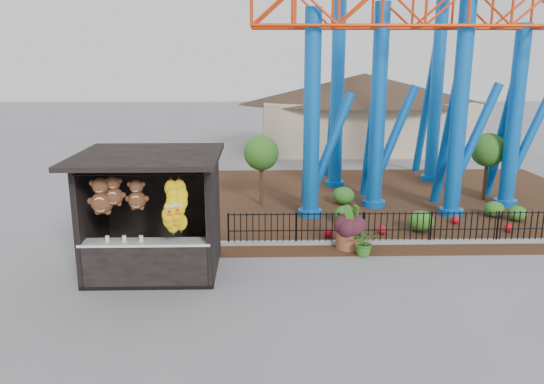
{
  "coord_description": "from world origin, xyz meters",
  "views": [
    {
      "loc": [
        -0.3,
        -11.86,
        5.32
      ],
      "look_at": [
        0.04,
        1.5,
        2.0
      ],
      "focal_mm": 35.0,
      "sensor_mm": 36.0,
      "label": 1
    }
  ],
  "objects_px": {
    "prize_booth": "(151,217)",
    "potted_plant": "(365,242)",
    "terracotta_planter": "(350,239)",
    "roller_coaster": "(406,29)"
  },
  "relations": [
    {
      "from": "roller_coaster",
      "to": "potted_plant",
      "type": "bearing_deg",
      "value": -111.87
    },
    {
      "from": "terracotta_planter",
      "to": "potted_plant",
      "type": "height_order",
      "value": "potted_plant"
    },
    {
      "from": "potted_plant",
      "to": "prize_booth",
      "type": "bearing_deg",
      "value": -164.03
    },
    {
      "from": "potted_plant",
      "to": "roller_coaster",
      "type": "bearing_deg",
      "value": 72.35
    },
    {
      "from": "prize_booth",
      "to": "terracotta_planter",
      "type": "relative_size",
      "value": 4.38
    },
    {
      "from": "prize_booth",
      "to": "terracotta_planter",
      "type": "bearing_deg",
      "value": 18.6
    },
    {
      "from": "terracotta_planter",
      "to": "potted_plant",
      "type": "relative_size",
      "value": 0.99
    },
    {
      "from": "prize_booth",
      "to": "potted_plant",
      "type": "distance_m",
      "value": 5.88
    },
    {
      "from": "prize_booth",
      "to": "potted_plant",
      "type": "bearing_deg",
      "value": 11.75
    },
    {
      "from": "terracotta_planter",
      "to": "potted_plant",
      "type": "distance_m",
      "value": 0.71
    }
  ]
}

